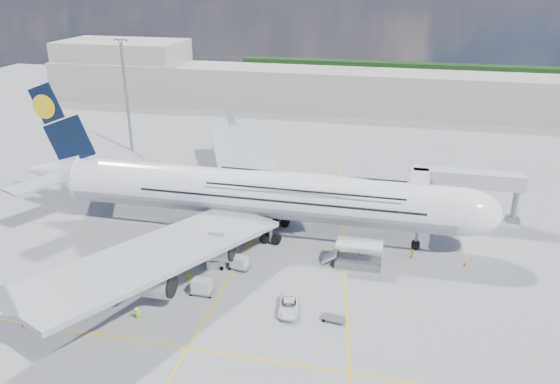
% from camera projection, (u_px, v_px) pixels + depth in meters
% --- Properties ---
extents(ground, '(300.00, 300.00, 0.00)m').
position_uv_depth(ground, '(240.00, 262.00, 79.57)').
color(ground, gray).
rests_on(ground, ground).
extents(taxi_line_main, '(0.25, 220.00, 0.01)m').
position_uv_depth(taxi_line_main, '(240.00, 262.00, 79.56)').
color(taxi_line_main, '#E7AD0C').
rests_on(taxi_line_main, ground).
extents(taxi_line_cross, '(120.00, 0.25, 0.01)m').
position_uv_depth(taxi_line_cross, '(188.00, 348.00, 61.53)').
color(taxi_line_cross, '#E7AD0C').
rests_on(taxi_line_cross, ground).
extents(taxi_line_diag, '(14.16, 99.06, 0.01)m').
position_uv_depth(taxi_line_diag, '(343.00, 241.00, 85.68)').
color(taxi_line_diag, '#E7AD0C').
rests_on(taxi_line_diag, ground).
extents(airliner, '(77.26, 79.15, 23.71)m').
position_uv_depth(airliner, '(258.00, 193.00, 85.92)').
color(airliner, white).
rests_on(airliner, ground).
extents(jet_bridge, '(18.80, 12.10, 8.50)m').
position_uv_depth(jet_bridge, '(449.00, 184.00, 89.67)').
color(jet_bridge, '#B7B7BC').
rests_on(jet_bridge, ground).
extents(cargo_loader, '(8.53, 3.20, 3.67)m').
position_uv_depth(cargo_loader, '(357.00, 258.00, 78.22)').
color(cargo_loader, silver).
rests_on(cargo_loader, ground).
extents(light_mast, '(3.00, 0.70, 25.50)m').
position_uv_depth(light_mast, '(126.00, 95.00, 123.41)').
color(light_mast, gray).
rests_on(light_mast, ground).
extents(terminal, '(180.00, 16.00, 12.00)m').
position_uv_depth(terminal, '(331.00, 90.00, 162.95)').
color(terminal, '#B2AD9E').
rests_on(terminal, ground).
extents(hangar, '(40.00, 22.00, 18.00)m').
position_uv_depth(hangar, '(124.00, 69.00, 180.81)').
color(hangar, '#B2AD9E').
rests_on(hangar, ground).
extents(tree_line, '(160.00, 6.00, 8.00)m').
position_uv_depth(tree_line, '(459.00, 76.00, 196.01)').
color(tree_line, '#193814').
rests_on(tree_line, ground).
extents(dolly_row_a, '(2.81, 1.54, 0.41)m').
position_uv_depth(dolly_row_a, '(44.00, 280.00, 74.39)').
color(dolly_row_a, gray).
rests_on(dolly_row_a, ground).
extents(dolly_row_b, '(3.14, 2.01, 0.43)m').
position_uv_depth(dolly_row_b, '(110.00, 298.00, 70.34)').
color(dolly_row_b, gray).
rests_on(dolly_row_b, ground).
extents(dolly_row_c, '(3.36, 1.81, 2.12)m').
position_uv_depth(dolly_row_c, '(202.00, 287.00, 71.33)').
color(dolly_row_c, gray).
rests_on(dolly_row_c, ground).
extents(dolly_back, '(3.03, 2.37, 1.70)m').
position_uv_depth(dolly_back, '(135.00, 259.00, 78.64)').
color(dolly_back, gray).
rests_on(dolly_back, ground).
extents(dolly_nose_far, '(3.03, 1.94, 0.41)m').
position_uv_depth(dolly_nose_far, '(333.00, 318.00, 66.28)').
color(dolly_nose_far, gray).
rests_on(dolly_nose_far, ground).
extents(dolly_nose_near, '(3.33, 2.17, 1.95)m').
position_uv_depth(dolly_nose_near, '(239.00, 263.00, 77.37)').
color(dolly_nose_near, gray).
rests_on(dolly_nose_near, ground).
extents(baggage_tug, '(2.80, 1.74, 1.63)m').
position_uv_depth(baggage_tug, '(216.00, 263.00, 77.79)').
color(baggage_tug, white).
rests_on(baggage_tug, ground).
extents(catering_truck_inner, '(6.58, 2.62, 3.96)m').
position_uv_depth(catering_truck_inner, '(188.00, 190.00, 100.43)').
color(catering_truck_inner, gray).
rests_on(catering_truck_inner, ground).
extents(catering_truck_outer, '(5.97, 2.77, 3.46)m').
position_uv_depth(catering_truck_outer, '(256.00, 150.00, 123.43)').
color(catering_truck_outer, gray).
rests_on(catering_truck_outer, ground).
extents(service_van, '(3.13, 5.52, 1.45)m').
position_uv_depth(service_van, '(289.00, 306.00, 67.86)').
color(service_van, white).
rests_on(service_van, ground).
extents(crew_nose, '(0.66, 0.54, 1.57)m').
position_uv_depth(crew_nose, '(444.00, 231.00, 87.40)').
color(crew_nose, '#D7FD1A').
rests_on(crew_nose, ground).
extents(crew_loader, '(0.97, 0.99, 1.61)m').
position_uv_depth(crew_loader, '(412.00, 254.00, 80.07)').
color(crew_loader, '#E3F419').
rests_on(crew_loader, ground).
extents(crew_wing, '(0.84, 1.05, 1.66)m').
position_uv_depth(crew_wing, '(188.00, 277.00, 74.05)').
color(crew_wing, '#C5FF1A').
rests_on(crew_wing, ground).
extents(crew_van, '(0.91, 0.88, 1.58)m').
position_uv_depth(crew_van, '(338.00, 254.00, 80.24)').
color(crew_van, '#C6FF1A').
rests_on(crew_van, ground).
extents(crew_tug, '(1.12, 0.65, 1.73)m').
position_uv_depth(crew_tug, '(137.00, 314.00, 66.23)').
color(crew_tug, '#BAED18').
rests_on(crew_tug, ground).
extents(cone_nose, '(0.50, 0.50, 0.64)m').
position_uv_depth(cone_nose, '(465.00, 264.00, 78.45)').
color(cone_nose, '#FF570D').
rests_on(cone_nose, ground).
extents(cone_wing_left_inner, '(0.42, 0.42, 0.54)m').
position_uv_depth(cone_wing_left_inner, '(205.00, 184.00, 107.75)').
color(cone_wing_left_inner, '#FF570D').
rests_on(cone_wing_left_inner, ground).
extents(cone_wing_left_outer, '(0.41, 0.41, 0.52)m').
position_uv_depth(cone_wing_left_outer, '(243.00, 174.00, 113.21)').
color(cone_wing_left_outer, '#FF570D').
rests_on(cone_wing_left_outer, ground).
extents(cone_wing_right_inner, '(0.45, 0.45, 0.57)m').
position_uv_depth(cone_wing_right_inner, '(129.00, 274.00, 76.06)').
color(cone_wing_right_inner, '#FF570D').
rests_on(cone_wing_right_inner, ground).
extents(cone_wing_right_outer, '(0.38, 0.38, 0.48)m').
position_uv_depth(cone_wing_right_outer, '(23.00, 324.00, 65.27)').
color(cone_wing_right_outer, '#FF570D').
rests_on(cone_wing_right_outer, ground).
extents(cone_tail, '(0.40, 0.40, 0.51)m').
position_uv_depth(cone_tail, '(80.00, 234.00, 87.63)').
color(cone_tail, '#FF570D').
rests_on(cone_tail, ground).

